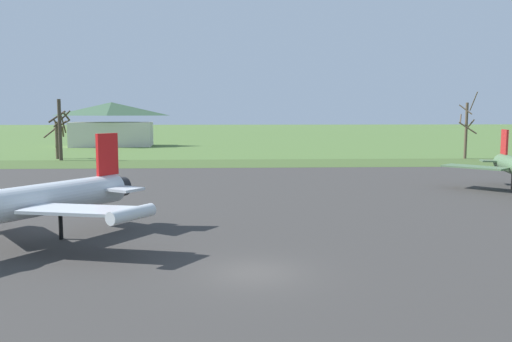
% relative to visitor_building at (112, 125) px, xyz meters
% --- Properties ---
extents(ground_plane, '(600.00, 600.00, 0.00)m').
position_rel_visitor_building_xyz_m(ground_plane, '(25.58, -89.27, -4.49)').
color(ground_plane, '#4C6B33').
extents(asphalt_apron, '(101.03, 54.35, 0.05)m').
position_rel_visitor_building_xyz_m(asphalt_apron, '(25.58, -72.97, -4.46)').
color(asphalt_apron, '#383533').
rests_on(asphalt_apron, ground).
extents(grass_verge_strip, '(161.03, 12.00, 0.06)m').
position_rel_visitor_building_xyz_m(grass_verge_strip, '(25.58, -39.79, -4.46)').
color(grass_verge_strip, '#415829').
rests_on(grass_verge_strip, ground).
extents(bare_tree_far_left, '(3.33, 3.06, 6.64)m').
position_rel_visitor_building_xyz_m(bare_tree_far_left, '(-1.37, -30.55, -1.08)').
color(bare_tree_far_left, brown).
rests_on(bare_tree_far_left, ground).
extents(bare_tree_left_of_center, '(3.07, 3.01, 8.87)m').
position_rel_visitor_building_xyz_m(bare_tree_left_of_center, '(0.09, -33.82, 0.31)').
color(bare_tree_left_of_center, '#42382D').
rests_on(bare_tree_left_of_center, ground).
extents(bare_tree_center, '(2.74, 2.87, 10.02)m').
position_rel_visitor_building_xyz_m(bare_tree_center, '(59.94, -34.01, 0.17)').
color(bare_tree_center, brown).
rests_on(bare_tree_center, ground).
extents(visitor_building, '(17.55, 10.35, 9.14)m').
position_rel_visitor_building_xyz_m(visitor_building, '(0.00, 0.00, 0.00)').
color(visitor_building, beige).
rests_on(visitor_building, ground).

